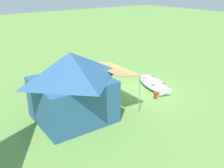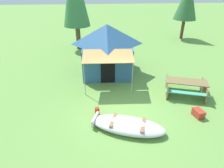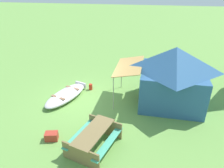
# 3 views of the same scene
# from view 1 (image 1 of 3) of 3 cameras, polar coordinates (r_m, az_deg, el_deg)

# --- Properties ---
(ground_plane) EXTENTS (80.00, 80.00, 0.00)m
(ground_plane) POSITION_cam_1_polar(r_m,az_deg,el_deg) (13.60, 5.89, -1.75)
(ground_plane) COLOR #6B9D48
(beached_rowboat) EXTENTS (3.01, 1.95, 0.39)m
(beached_rowboat) POSITION_cam_1_polar(r_m,az_deg,el_deg) (14.28, 9.13, 0.14)
(beached_rowboat) COLOR silver
(beached_rowboat) RESTS_ON ground_plane
(canvas_cabin_tent) EXTENTS (3.05, 4.38, 2.86)m
(canvas_cabin_tent) POSITION_cam_1_polar(r_m,az_deg,el_deg) (10.49, -8.81, -0.34)
(canvas_cabin_tent) COLOR #2E5B8C
(canvas_cabin_tent) RESTS_ON ground_plane
(picnic_table) EXTENTS (2.26, 1.95, 0.75)m
(picnic_table) POSITION_cam_1_polar(r_m,az_deg,el_deg) (15.17, -5.55, 2.68)
(picnic_table) COLOR olive
(picnic_table) RESTS_ON ground_plane
(cooler_box) EXTENTS (0.41, 0.54, 0.32)m
(cooler_box) POSITION_cam_1_polar(r_m,az_deg,el_deg) (16.08, -0.05, 2.71)
(cooler_box) COLOR #B73526
(cooler_box) RESTS_ON ground_plane
(fuel_can) EXTENTS (0.23, 0.23, 0.33)m
(fuel_can) POSITION_cam_1_polar(r_m,az_deg,el_deg) (12.91, 9.56, -2.47)
(fuel_can) COLOR red
(fuel_can) RESTS_ON ground_plane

